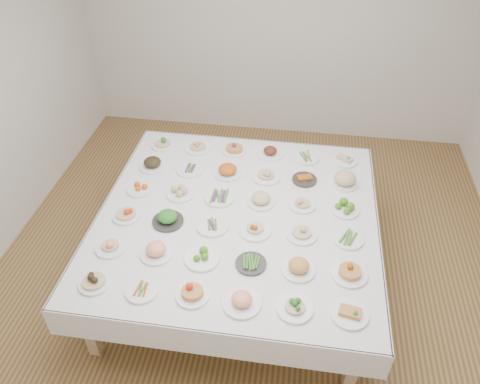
# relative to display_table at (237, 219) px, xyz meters

# --- Properties ---
(room_envelope) EXTENTS (5.02, 5.02, 2.81)m
(room_envelope) POSITION_rel_display_table_xyz_m (0.11, 0.18, 1.14)
(room_envelope) COLOR olive
(room_envelope) RESTS_ON ground
(display_table) EXTENTS (2.43, 2.43, 0.75)m
(display_table) POSITION_rel_display_table_xyz_m (0.00, 0.00, 0.00)
(display_table) COLOR white
(display_table) RESTS_ON ground
(dish_0) EXTENTS (0.23, 0.23, 0.13)m
(dish_0) POSITION_rel_display_table_xyz_m (-0.93, -0.93, 0.13)
(dish_0) COLOR white
(dish_0) RESTS_ON display_table
(dish_1) EXTENTS (0.24, 0.24, 0.05)m
(dish_1) POSITION_rel_display_table_xyz_m (-0.56, -0.94, 0.08)
(dish_1) COLOR white
(dish_1) RESTS_ON display_table
(dish_2) EXTENTS (0.25, 0.25, 0.15)m
(dish_2) POSITION_rel_display_table_xyz_m (-0.19, -0.93, 0.13)
(dish_2) COLOR white
(dish_2) RESTS_ON display_table
(dish_3) EXTENTS (0.27, 0.27, 0.14)m
(dish_3) POSITION_rel_display_table_xyz_m (0.18, -0.95, 0.12)
(dish_3) COLOR white
(dish_3) RESTS_ON display_table
(dish_4) EXTENTS (0.26, 0.26, 0.13)m
(dish_4) POSITION_rel_display_table_xyz_m (0.55, -0.94, 0.12)
(dish_4) COLOR white
(dish_4) RESTS_ON display_table
(dish_5) EXTENTS (0.26, 0.26, 0.11)m
(dish_5) POSITION_rel_display_table_xyz_m (0.93, -0.93, 0.10)
(dish_5) COLOR white
(dish_5) RESTS_ON display_table
(dish_6) EXTENTS (0.25, 0.25, 0.13)m
(dish_6) POSITION_rel_display_table_xyz_m (-0.94, -0.56, 0.12)
(dish_6) COLOR white
(dish_6) RESTS_ON display_table
(dish_7) EXTENTS (0.26, 0.26, 0.14)m
(dish_7) POSITION_rel_display_table_xyz_m (-0.56, -0.57, 0.12)
(dish_7) COLOR white
(dish_7) RESTS_ON display_table
(dish_8) EXTENTS (0.27, 0.27, 0.11)m
(dish_8) POSITION_rel_display_table_xyz_m (-0.19, -0.57, 0.11)
(dish_8) COLOR white
(dish_8) RESTS_ON display_table
(dish_9) EXTENTS (0.24, 0.24, 0.05)m
(dish_9) POSITION_rel_display_table_xyz_m (0.19, -0.56, 0.08)
(dish_9) COLOR #2E2B28
(dish_9) RESTS_ON display_table
(dish_10) EXTENTS (0.26, 0.26, 0.15)m
(dish_10) POSITION_rel_display_table_xyz_m (0.56, -0.57, 0.14)
(dish_10) COLOR white
(dish_10) RESTS_ON display_table
(dish_11) EXTENTS (0.27, 0.27, 0.16)m
(dish_11) POSITION_rel_display_table_xyz_m (0.94, -0.56, 0.13)
(dish_11) COLOR white
(dish_11) RESTS_ON display_table
(dish_12) EXTENTS (0.24, 0.24, 0.13)m
(dish_12) POSITION_rel_display_table_xyz_m (-0.95, -0.18, 0.12)
(dish_12) COLOR white
(dish_12) RESTS_ON display_table
(dish_13) EXTENTS (0.27, 0.27, 0.16)m
(dish_13) POSITION_rel_display_table_xyz_m (-0.57, -0.19, 0.14)
(dish_13) COLOR #2E2B28
(dish_13) RESTS_ON display_table
(dish_14) EXTENTS (0.27, 0.27, 0.06)m
(dish_14) POSITION_rel_display_table_xyz_m (-0.18, -0.19, 0.08)
(dish_14) COLOR white
(dish_14) RESTS_ON display_table
(dish_15) EXTENTS (0.27, 0.27, 0.14)m
(dish_15) POSITION_rel_display_table_xyz_m (0.18, -0.19, 0.13)
(dish_15) COLOR white
(dish_15) RESTS_ON display_table
(dish_16) EXTENTS (0.25, 0.25, 0.13)m
(dish_16) POSITION_rel_display_table_xyz_m (0.57, -0.18, 0.12)
(dish_16) COLOR white
(dish_16) RESTS_ON display_table
(dish_17) EXTENTS (0.26, 0.25, 0.06)m
(dish_17) POSITION_rel_display_table_xyz_m (0.95, -0.18, 0.09)
(dish_17) COLOR white
(dish_17) RESTS_ON display_table
(dish_18) EXTENTS (0.23, 0.23, 0.09)m
(dish_18) POSITION_rel_display_table_xyz_m (-0.95, 0.19, 0.10)
(dish_18) COLOR white
(dish_18) RESTS_ON display_table
(dish_19) EXTENTS (0.25, 0.25, 0.12)m
(dish_19) POSITION_rel_display_table_xyz_m (-0.56, 0.18, 0.12)
(dish_19) COLOR white
(dish_19) RESTS_ON display_table
(dish_20) EXTENTS (0.27, 0.27, 0.06)m
(dish_20) POSITION_rel_display_table_xyz_m (-0.19, 0.18, 0.09)
(dish_20) COLOR white
(dish_20) RESTS_ON display_table
(dish_21) EXTENTS (0.24, 0.24, 0.13)m
(dish_21) POSITION_rel_display_table_xyz_m (0.19, 0.18, 0.12)
(dish_21) COLOR white
(dish_21) RESTS_ON display_table
(dish_22) EXTENTS (0.24, 0.24, 0.13)m
(dish_22) POSITION_rel_display_table_xyz_m (0.55, 0.19, 0.12)
(dish_22) COLOR white
(dish_22) RESTS_ON display_table
(dish_23) EXTENTS (0.24, 0.24, 0.12)m
(dish_23) POSITION_rel_display_table_xyz_m (0.93, 0.18, 0.12)
(dish_23) COLOR white
(dish_23) RESTS_ON display_table
(dish_24) EXTENTS (0.26, 0.26, 0.15)m
(dish_24) POSITION_rel_display_table_xyz_m (-0.93, 0.56, 0.13)
(dish_24) COLOR white
(dish_24) RESTS_ON display_table
(dish_25) EXTENTS (0.27, 0.27, 0.06)m
(dish_25) POSITION_rel_display_table_xyz_m (-0.55, 0.57, 0.08)
(dish_25) COLOR white
(dish_25) RESTS_ON display_table
(dish_26) EXTENTS (0.27, 0.27, 0.16)m
(dish_26) POSITION_rel_display_table_xyz_m (-0.18, 0.56, 0.14)
(dish_26) COLOR white
(dish_26) RESTS_ON display_table
(dish_27) EXTENTS (0.27, 0.27, 0.15)m
(dish_27) POSITION_rel_display_table_xyz_m (0.19, 0.56, 0.13)
(dish_27) COLOR white
(dish_27) RESTS_ON display_table
(dish_28) EXTENTS (0.23, 0.23, 0.09)m
(dish_28) POSITION_rel_display_table_xyz_m (0.56, 0.57, 0.10)
(dish_28) COLOR #2E2B28
(dish_28) RESTS_ON display_table
(dish_29) EXTENTS (0.24, 0.24, 0.16)m
(dish_29) POSITION_rel_display_table_xyz_m (0.93, 0.56, 0.14)
(dish_29) COLOR white
(dish_29) RESTS_ON display_table
(dish_30) EXTENTS (0.24, 0.24, 0.13)m
(dish_30) POSITION_rel_display_table_xyz_m (-0.93, 0.94, 0.12)
(dish_30) COLOR white
(dish_30) RESTS_ON display_table
(dish_31) EXTENTS (0.27, 0.27, 0.13)m
(dish_31) POSITION_rel_display_table_xyz_m (-0.56, 0.94, 0.12)
(dish_31) COLOR white
(dish_31) RESTS_ON display_table
(dish_32) EXTENTS (0.25, 0.24, 0.15)m
(dish_32) POSITION_rel_display_table_xyz_m (-0.18, 0.94, 0.13)
(dish_32) COLOR white
(dish_32) RESTS_ON display_table
(dish_33) EXTENTS (0.26, 0.26, 0.14)m
(dish_33) POSITION_rel_display_table_xyz_m (0.19, 0.94, 0.12)
(dish_33) COLOR white
(dish_33) RESTS_ON display_table
(dish_34) EXTENTS (0.26, 0.26, 0.06)m
(dish_34) POSITION_rel_display_table_xyz_m (0.56, 0.93, 0.09)
(dish_34) COLOR white
(dish_34) RESTS_ON display_table
(dish_35) EXTENTS (0.24, 0.24, 0.10)m
(dish_35) POSITION_rel_display_table_xyz_m (0.94, 0.94, 0.10)
(dish_35) COLOR white
(dish_35) RESTS_ON display_table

